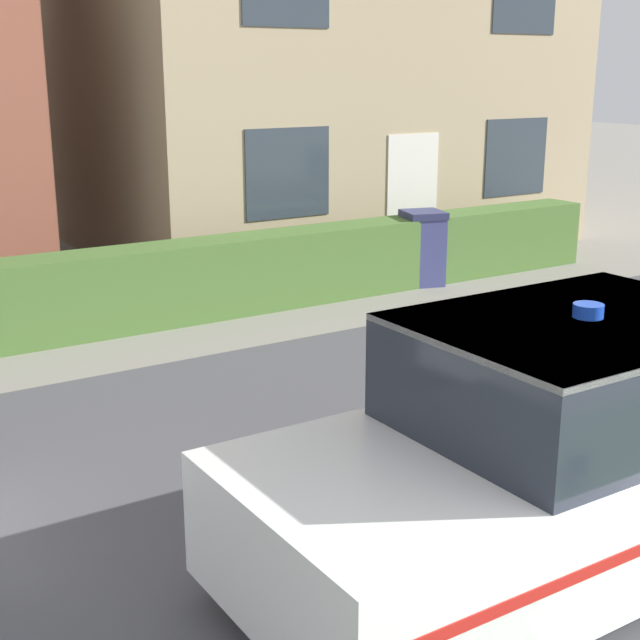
% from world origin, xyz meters
% --- Properties ---
extents(road_strip, '(28.00, 6.86, 0.01)m').
position_xyz_m(road_strip, '(0.00, 4.19, 0.01)').
color(road_strip, '#4C4C51').
rests_on(road_strip, ground).
extents(garden_hedge, '(14.59, 0.66, 0.99)m').
position_xyz_m(garden_hedge, '(0.44, 9.14, 0.50)').
color(garden_hedge, '#4C7233').
rests_on(garden_hedge, ground).
extents(police_car, '(4.30, 1.81, 1.70)m').
position_xyz_m(police_car, '(0.48, 2.52, 0.78)').
color(police_car, black).
rests_on(police_car, road_strip).
extents(house_right, '(8.69, 7.03, 8.00)m').
position_xyz_m(house_right, '(5.34, 13.56, 4.08)').
color(house_right, tan).
rests_on(house_right, ground).
extents(wheelie_bin, '(0.71, 0.72, 1.09)m').
position_xyz_m(wheelie_bin, '(4.65, 9.04, 0.55)').
color(wheelie_bin, '#474C8C').
rests_on(wheelie_bin, ground).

